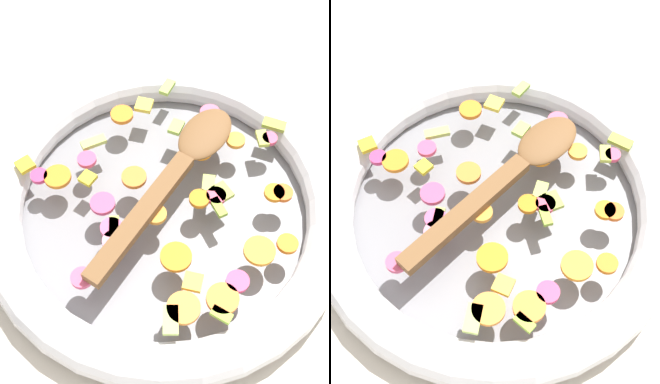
{
  "view_description": "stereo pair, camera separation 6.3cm",
  "coord_description": "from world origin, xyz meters",
  "views": [
    {
      "loc": [
        0.01,
        -0.34,
        0.58
      ],
      "look_at": [
        0.0,
        0.0,
        0.05
      ],
      "focal_mm": 50.0,
      "sensor_mm": 36.0,
      "label": 1
    },
    {
      "loc": [
        0.07,
        -0.33,
        0.58
      ],
      "look_at": [
        0.0,
        0.0,
        0.05
      ],
      "focal_mm": 50.0,
      "sensor_mm": 36.0,
      "label": 2
    }
  ],
  "objects": [
    {
      "name": "skillet",
      "position": [
        0.0,
        0.0,
        0.02
      ],
      "size": [
        0.45,
        0.45,
        0.05
      ],
      "color": "slate",
      "rests_on": "ground_plane"
    },
    {
      "name": "chopped_vegetables",
      "position": [
        0.01,
        -0.02,
        0.05
      ],
      "size": [
        0.34,
        0.35,
        0.01
      ],
      "color": "orange",
      "rests_on": "skillet"
    },
    {
      "name": "wooden_spoon",
      "position": [
        0.02,
        0.02,
        0.06
      ],
      "size": [
        0.18,
        0.26,
        0.01
      ],
      "color": "brown",
      "rests_on": "chopped_vegetables"
    },
    {
      "name": "ground_plane",
      "position": [
        0.0,
        0.0,
        0.0
      ],
      "size": [
        4.0,
        4.0,
        0.0
      ],
      "primitive_type": "plane",
      "color": "beige"
    }
  ]
}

